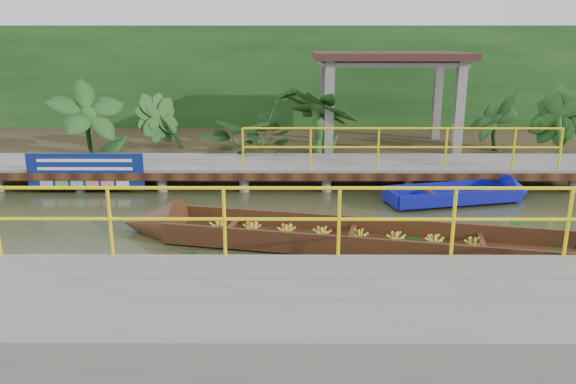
{
  "coord_description": "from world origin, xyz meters",
  "views": [
    {
      "loc": [
        0.12,
        -10.47,
        3.67
      ],
      "look_at": [
        0.08,
        0.5,
        0.6
      ],
      "focal_mm": 35.0,
      "sensor_mm": 36.0,
      "label": 1
    }
  ],
  "objects": [
    {
      "name": "land_strip",
      "position": [
        0.0,
        7.5,
        0.23
      ],
      "size": [
        30.0,
        8.0,
        0.45
      ],
      "primitive_type": "cube",
      "color": "#372D1B",
      "rests_on": "ground"
    },
    {
      "name": "near_dock",
      "position": [
        1.0,
        -4.2,
        0.3
      ],
      "size": [
        18.0,
        2.4,
        1.73
      ],
      "color": "slate",
      "rests_on": "ground"
    },
    {
      "name": "tropical_plants",
      "position": [
        0.75,
        5.3,
        1.23
      ],
      "size": [
        14.24,
        1.24,
        1.55
      ],
      "color": "#143E14",
      "rests_on": "ground"
    },
    {
      "name": "pavilion",
      "position": [
        3.0,
        6.3,
        2.82
      ],
      "size": [
        4.4,
        3.0,
        3.0
      ],
      "color": "slate",
      "rests_on": "ground"
    },
    {
      "name": "ground",
      "position": [
        0.0,
        0.0,
        0.0
      ],
      "size": [
        80.0,
        80.0,
        0.0
      ],
      "primitive_type": "plane",
      "color": "#2D3319",
      "rests_on": "ground"
    },
    {
      "name": "far_dock",
      "position": [
        0.02,
        3.43,
        0.48
      ],
      "size": [
        16.0,
        2.06,
        1.66
      ],
      "color": "slate",
      "rests_on": "ground"
    },
    {
      "name": "moored_blue_boat",
      "position": [
        4.61,
        1.95,
        0.15
      ],
      "size": [
        3.61,
        1.67,
        0.83
      ],
      "rotation": [
        0.0,
        0.0,
        0.23
      ],
      "color": "#0C108C",
      "rests_on": "ground"
    },
    {
      "name": "vendor_boat",
      "position": [
        2.55,
        -1.35,
        0.23
      ],
      "size": [
        11.07,
        3.36,
        2.24
      ],
      "rotation": [
        0.0,
        0.0,
        -0.21
      ],
      "color": "#371C0F",
      "rests_on": "ground"
    },
    {
      "name": "foliage_backdrop",
      "position": [
        0.0,
        10.0,
        2.0
      ],
      "size": [
        30.0,
        0.8,
        4.0
      ],
      "primitive_type": "cube",
      "color": "#143E14",
      "rests_on": "ground"
    },
    {
      "name": "blue_banner",
      "position": [
        -4.76,
        2.48,
        0.56
      ],
      "size": [
        2.78,
        0.04,
        0.87
      ],
      "color": "navy",
      "rests_on": "ground"
    }
  ]
}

